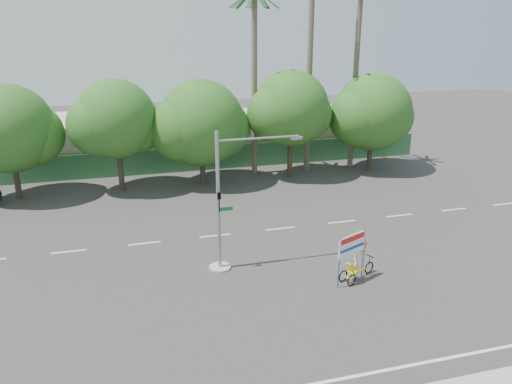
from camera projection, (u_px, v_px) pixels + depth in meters
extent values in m
plane|color=#33302D|center=(293.00, 302.00, 22.08)|extent=(120.00, 120.00, 0.00)
cube|color=#336B3D|center=(208.00, 158.00, 41.36)|extent=(38.00, 0.08, 2.00)
cube|color=#B8AD92|center=(83.00, 142.00, 42.65)|extent=(12.00, 8.00, 4.00)
cube|color=#B8AD92|center=(282.00, 132.00, 47.21)|extent=(14.00, 8.00, 3.60)
cylinder|color=#473828|center=(16.00, 174.00, 34.43)|extent=(0.40, 0.40, 3.52)
sphere|color=#1F5719|center=(8.00, 129.00, 33.39)|extent=(6.00, 6.00, 6.00)
sphere|color=#1F5719|center=(32.00, 135.00, 34.18)|extent=(4.32, 4.32, 4.32)
cylinder|color=#473828|center=(120.00, 165.00, 36.14)|extent=(0.40, 0.40, 3.74)
sphere|color=#1F5719|center=(116.00, 119.00, 35.04)|extent=(5.60, 5.60, 5.60)
sphere|color=#1F5719|center=(135.00, 125.00, 35.82)|extent=(4.03, 4.03, 4.03)
sphere|color=#1F5719|center=(98.00, 125.00, 34.60)|extent=(4.26, 4.26, 4.26)
cylinder|color=#473828|center=(202.00, 162.00, 37.71)|extent=(0.40, 0.40, 3.30)
sphere|color=#1F5719|center=(201.00, 123.00, 36.74)|extent=(6.40, 6.40, 6.40)
sphere|color=#1F5719|center=(219.00, 128.00, 37.54)|extent=(4.61, 4.61, 4.61)
sphere|color=#1F5719|center=(182.00, 129.00, 36.25)|extent=(4.86, 4.86, 4.86)
cylinder|color=#473828|center=(290.00, 153.00, 39.37)|extent=(0.40, 0.40, 3.87)
sphere|color=#1F5719|center=(291.00, 108.00, 38.22)|extent=(5.80, 5.80, 5.80)
sphere|color=#1F5719|center=(305.00, 115.00, 39.02)|extent=(4.18, 4.18, 4.18)
sphere|color=#1F5719|center=(276.00, 114.00, 37.78)|extent=(4.41, 4.41, 4.41)
cylinder|color=#473828|center=(370.00, 150.00, 41.19)|extent=(0.40, 0.40, 3.43)
sphere|color=#1F5719|center=(373.00, 112.00, 40.17)|extent=(6.20, 6.20, 6.20)
sphere|color=#1F5719|center=(386.00, 117.00, 40.97)|extent=(4.46, 4.46, 4.46)
sphere|color=#1F5719|center=(358.00, 117.00, 39.70)|extent=(4.71, 4.71, 4.71)
cylinder|color=#70604C|center=(310.00, 65.00, 39.10)|extent=(0.44, 0.44, 17.00)
cylinder|color=#70604C|center=(355.00, 77.00, 40.43)|extent=(0.44, 0.44, 15.00)
cylinder|color=#70604C|center=(254.00, 86.00, 38.46)|extent=(0.44, 0.44, 14.00)
cylinder|color=gray|center=(220.00, 267.00, 25.08)|extent=(1.10, 1.10, 0.10)
cylinder|color=gray|center=(218.00, 203.00, 23.96)|extent=(0.18, 0.18, 7.00)
cylinder|color=gray|center=(258.00, 138.00, 23.47)|extent=(4.00, 0.10, 0.10)
cube|color=gray|center=(296.00, 138.00, 23.98)|extent=(0.55, 0.20, 0.12)
imported|color=black|center=(219.00, 202.00, 23.73)|extent=(0.16, 0.20, 1.00)
cube|color=#14662D|center=(226.00, 209.00, 24.16)|extent=(0.70, 0.04, 0.18)
torus|color=black|center=(369.00, 268.00, 24.53)|extent=(0.61, 0.33, 0.64)
torus|color=black|center=(343.00, 276.00, 23.77)|extent=(0.57, 0.31, 0.60)
torus|color=black|center=(352.00, 280.00, 23.38)|extent=(0.57, 0.31, 0.60)
cube|color=yellow|center=(358.00, 272.00, 24.03)|extent=(1.49, 0.71, 0.06)
cube|color=yellow|center=(347.00, 278.00, 23.57)|extent=(0.28, 0.54, 0.05)
cube|color=yellow|center=(353.00, 271.00, 23.76)|extent=(0.59, 0.55, 0.06)
cube|color=yellow|center=(350.00, 268.00, 23.52)|extent=(0.36, 0.45, 0.51)
cylinder|color=black|center=(369.00, 261.00, 24.41)|extent=(0.04, 0.04, 0.52)
cube|color=black|center=(370.00, 256.00, 24.33)|extent=(0.21, 0.40, 0.04)
imported|color=#CCB284|center=(356.00, 264.00, 23.73)|extent=(0.37, 0.44, 1.02)
cylinder|color=#163BA9|center=(339.00, 263.00, 22.85)|extent=(0.07, 0.07, 2.55)
cylinder|color=#163BA9|center=(363.00, 253.00, 23.87)|extent=(0.07, 0.07, 2.55)
cube|color=white|center=(352.00, 245.00, 23.15)|extent=(1.66, 0.77, 1.04)
cube|color=red|center=(353.00, 239.00, 23.02)|extent=(1.47, 0.67, 0.25)
cube|color=#163BA9|center=(352.00, 248.00, 23.17)|extent=(1.47, 0.67, 0.13)
cylinder|color=black|center=(364.00, 257.00, 24.05)|extent=(0.02, 0.02, 1.98)
cube|color=red|center=(361.00, 247.00, 23.65)|extent=(0.77, 0.36, 0.62)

